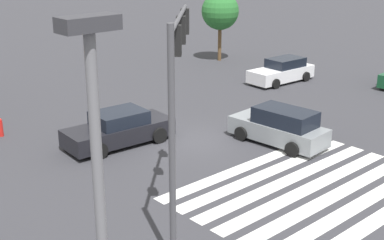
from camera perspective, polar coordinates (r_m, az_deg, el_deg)
ground_plane at (r=23.93m, az=0.00°, el=-2.24°), size 131.71×131.71×0.00m
crosswalk_markings at (r=20.02m, az=12.45°, el=-7.09°), size 9.50×6.30×0.01m
traffic_signal_mast at (r=15.04m, az=-1.59°, el=4.64°), size 3.97×3.97×6.69m
car_2 at (r=23.67m, az=9.36°, el=-0.73°), size 2.16×4.48×1.64m
car_3 at (r=23.53m, az=-7.80°, el=-0.95°), size 4.92×2.36×1.52m
car_5 at (r=34.12m, az=9.57°, el=5.17°), size 4.59×2.10×1.49m
street_light_pole_a at (r=7.98m, az=-9.66°, el=-11.35°), size 0.80×0.36×7.68m
tree_corner_a at (r=39.36m, az=3.02°, el=11.50°), size 2.70×2.70×4.97m
fire_hydrant at (r=25.87m, az=-19.76°, el=-0.74°), size 0.22×0.22×0.86m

